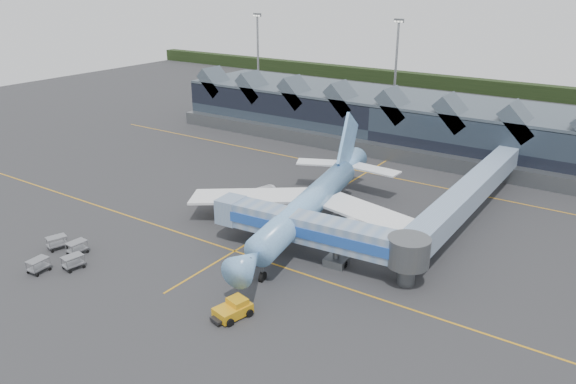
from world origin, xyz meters
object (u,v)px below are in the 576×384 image
Objects in this scene: main_airliner at (312,202)px; jet_bridge at (327,234)px; pushback_tug at (233,309)px; fuel_truck at (253,198)px.

main_airliner is 1.50× the size of jet_bridge.
jet_bridge is 15.26m from pushback_tug.
jet_bridge is 6.11× the size of pushback_tug.
fuel_truck is (-17.47, 8.42, -2.21)m from jet_bridge.
jet_bridge reaches higher than fuel_truck.
pushback_tug is (15.42, -23.24, -0.80)m from fuel_truck.
pushback_tug is at bearing -88.93° from main_airliner.
main_airliner is 4.74× the size of fuel_truck.
main_airliner is at bearing 115.34° from pushback_tug.
main_airliner is 22.82m from pushback_tug.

